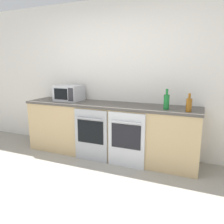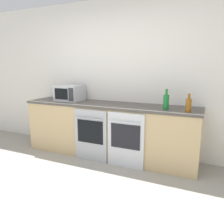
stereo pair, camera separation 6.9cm
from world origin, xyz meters
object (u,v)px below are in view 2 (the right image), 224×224
bottle_green (166,102)px  bottle_amber (189,105)px  oven_right (126,140)px  oven_left (91,135)px  microwave (70,93)px

bottle_green → bottle_amber: bottle_green is taller
oven_right → bottle_green: size_ratio=2.86×
bottle_green → oven_left: bearing=-169.9°
microwave → bottle_amber: bearing=-6.0°
bottle_green → oven_right: bearing=-159.3°
oven_left → bottle_green: bearing=10.1°
microwave → bottle_amber: size_ratio=1.77×
oven_left → oven_right: size_ratio=1.00×
microwave → bottle_amber: 2.06m
oven_left → bottle_green: (1.12, 0.20, 0.58)m
microwave → bottle_green: bearing=-5.2°
oven_right → bottle_amber: size_ratio=3.34×
oven_left → microwave: 0.94m
microwave → bottle_green: bottle_green is taller
microwave → bottle_amber: (2.04, -0.21, -0.04)m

